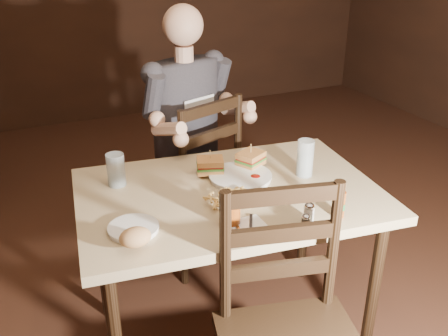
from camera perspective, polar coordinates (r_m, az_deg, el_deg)
name	(u,v)px	position (r m, az deg, el deg)	size (l,w,h in m)	color
room_shell	(277,41)	(1.66, 6.03, 14.21)	(7.00, 7.00, 7.00)	black
main_table	(229,208)	(2.06, 0.57, -4.60)	(1.29, 0.94, 0.77)	tan
chair_far	(187,180)	(2.74, -4.22, -1.34)	(0.45, 0.50, 0.98)	black
diner	(190,99)	(2.52, -3.89, 7.89)	(0.52, 0.41, 0.91)	#333036
dinner_plate	(240,177)	(2.11, 1.88, -1.07)	(0.26, 0.26, 0.01)	white
sandwich_left	(210,161)	(2.12, -1.60, 0.78)	(0.11, 0.09, 0.10)	#C18342
sandwich_right	(251,155)	(2.19, 3.08, 1.51)	(0.11, 0.09, 0.10)	#C18342
fries_pile	(230,195)	(1.92, 0.73, -3.14)	(0.23, 0.16, 0.04)	#E5B458
ketchup_dollop	(255,176)	(2.09, 3.62, -0.95)	(0.04, 0.04, 0.01)	maroon
glass_left	(116,170)	(2.08, -12.24, -0.21)	(0.07, 0.07, 0.14)	silver
glass_right	(305,158)	(2.14, 9.26, 1.12)	(0.07, 0.07, 0.16)	silver
hot_sauce	(340,200)	(1.86, 13.09, -3.56)	(0.04, 0.04, 0.14)	#8D3D10
salt_shaker	(309,213)	(1.82, 9.67, -5.07)	(0.04, 0.04, 0.07)	white
pepper_shaker	(306,222)	(1.78, 9.32, -6.14)	(0.03, 0.03, 0.06)	#38332D
syrup_dispenser	(230,210)	(1.78, 0.67, -4.82)	(0.08, 0.08, 0.10)	#8D3D10
napkin	(247,227)	(1.78, 2.69, -6.76)	(0.14, 0.13, 0.00)	white
knife	(232,217)	(1.83, 0.88, -5.64)	(0.01, 0.21, 0.00)	silver
fork	(251,225)	(1.79, 3.09, -6.51)	(0.01, 0.15, 0.00)	silver
side_plate	(134,229)	(1.78, -10.30, -6.90)	(0.17, 0.17, 0.01)	white
bread_roll	(135,237)	(1.67, -10.11, -7.79)	(0.11, 0.09, 0.06)	tan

